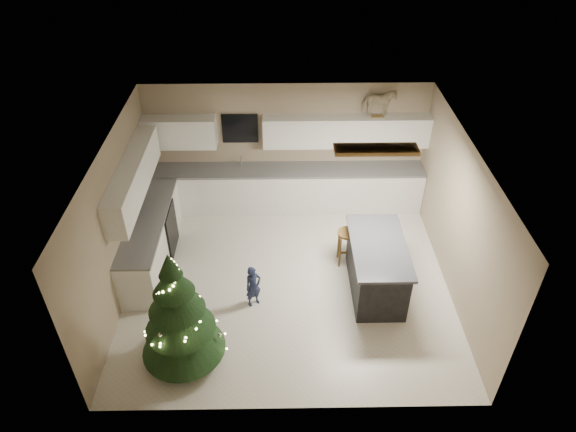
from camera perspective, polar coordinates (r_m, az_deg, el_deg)
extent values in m
plane|color=silver|center=(9.07, 0.04, -7.16)|extent=(5.50, 5.50, 0.00)
cube|color=gray|center=(10.32, -0.19, 7.84)|extent=(5.50, 0.02, 2.60)
cube|color=gray|center=(6.42, 0.41, -14.30)|extent=(5.50, 0.02, 2.60)
cube|color=gray|center=(8.64, -18.52, -0.77)|extent=(0.02, 5.00, 2.60)
cube|color=gray|center=(8.71, 18.45, -0.42)|extent=(0.02, 5.00, 2.60)
cube|color=silver|center=(7.51, 0.04, 7.28)|extent=(5.50, 5.00, 0.02)
cube|color=brown|center=(7.75, 9.77, 7.29)|extent=(1.25, 0.32, 0.06)
cube|color=white|center=(7.76, 9.74, 7.07)|extent=(1.15, 0.24, 0.02)
cube|color=white|center=(10.51, -0.16, 2.99)|extent=(5.48, 0.60, 0.90)
cube|color=white|center=(9.52, -14.96, -2.61)|extent=(0.60, 2.60, 0.90)
cube|color=slate|center=(10.25, -0.16, 5.14)|extent=(5.48, 0.62, 0.04)
cube|color=slate|center=(9.23, -15.35, -0.36)|extent=(0.62, 2.60, 0.04)
cube|color=white|center=(10.17, -11.96, 9.08)|extent=(1.40, 0.35, 0.60)
cube|color=white|center=(10.06, 6.47, 9.35)|extent=(3.20, 0.35, 0.60)
cube|color=white|center=(8.94, -16.82, 4.11)|extent=(0.35, 2.60, 0.60)
cube|color=black|center=(10.14, -5.36, 9.66)|extent=(0.70, 0.04, 0.60)
cube|color=#99999E|center=(10.30, -5.20, 5.01)|extent=(0.55, 0.40, 0.06)
cylinder|color=#99999E|center=(10.30, -5.21, 6.06)|extent=(0.03, 0.03, 0.24)
cube|color=black|center=(9.74, -14.51, -1.49)|extent=(0.64, 0.75, 0.90)
cube|color=black|center=(9.46, -16.52, 1.36)|extent=(0.10, 0.75, 0.30)
cube|color=black|center=(8.76, 9.76, -5.73)|extent=(0.80, 1.60, 0.90)
cube|color=#36363E|center=(8.45, 10.09, -3.36)|extent=(0.90, 1.70, 0.05)
cylinder|color=brown|center=(9.07, 6.64, -1.90)|extent=(0.36, 0.36, 0.04)
cylinder|color=brown|center=(9.17, 5.79, -4.08)|extent=(0.04, 0.04, 0.65)
cylinder|color=brown|center=(9.20, 7.37, -4.06)|extent=(0.04, 0.04, 0.65)
cylinder|color=brown|center=(9.36, 5.64, -3.07)|extent=(0.04, 0.04, 0.65)
cylinder|color=brown|center=(9.40, 7.18, -3.04)|extent=(0.04, 0.04, 0.65)
cube|color=brown|center=(9.36, 6.45, -4.08)|extent=(0.28, 0.03, 0.03)
cylinder|color=#3F2816|center=(8.03, -11.39, -14.39)|extent=(0.11, 0.11, 0.27)
cone|color=black|center=(7.76, -11.71, -12.72)|extent=(1.22, 1.22, 0.63)
cone|color=black|center=(7.46, -12.09, -10.70)|extent=(1.01, 1.01, 0.54)
cone|color=black|center=(7.20, -12.46, -8.76)|extent=(0.79, 0.79, 0.49)
cone|color=black|center=(6.99, -12.79, -6.95)|extent=(0.57, 0.57, 0.45)
cone|color=black|center=(6.81, -13.09, -5.31)|extent=(0.32, 0.32, 0.36)
sphere|color=#FFD88C|center=(7.87, -6.76, -14.11)|extent=(0.03, 0.03, 0.03)
sphere|color=#FFD88C|center=(7.98, -7.09, -12.62)|extent=(0.03, 0.03, 0.03)
sphere|color=#FFD88C|center=(8.09, -7.99, -11.39)|extent=(0.03, 0.03, 0.03)
sphere|color=#FFD88C|center=(8.16, -9.29, -10.53)|extent=(0.03, 0.03, 0.03)
sphere|color=#FFD88C|center=(8.19, -10.81, -10.08)|extent=(0.03, 0.03, 0.03)
sphere|color=#FFD88C|center=(8.16, -12.35, -10.05)|extent=(0.03, 0.03, 0.03)
sphere|color=#FFD88C|center=(8.09, -13.74, -10.38)|extent=(0.03, 0.03, 0.03)
sphere|color=#FFD88C|center=(7.98, -14.82, -10.99)|extent=(0.03, 0.03, 0.03)
sphere|color=#FFD88C|center=(7.83, -15.45, -11.78)|extent=(0.03, 0.03, 0.03)
sphere|color=#FFD88C|center=(7.67, -15.57, -12.60)|extent=(0.03, 0.03, 0.03)
sphere|color=#FFD88C|center=(7.52, -15.16, -13.30)|extent=(0.03, 0.03, 0.03)
sphere|color=#FFD88C|center=(7.38, -14.30, -13.76)|extent=(0.03, 0.03, 0.03)
sphere|color=#FFD88C|center=(7.28, -13.12, -13.86)|extent=(0.03, 0.03, 0.03)
sphere|color=#FFD88C|center=(7.23, -11.84, -13.56)|extent=(0.03, 0.03, 0.03)
sphere|color=#FFD88C|center=(7.21, -10.67, -12.91)|extent=(0.03, 0.03, 0.03)
sphere|color=#FFD88C|center=(7.24, -9.81, -11.98)|extent=(0.03, 0.03, 0.03)
sphere|color=#FFD88C|center=(7.29, -9.35, -10.92)|extent=(0.03, 0.03, 0.03)
sphere|color=#FFD88C|center=(7.35, -9.34, -9.87)|extent=(0.03, 0.03, 0.03)
sphere|color=#FFD88C|center=(7.41, -9.72, -8.94)|extent=(0.03, 0.03, 0.03)
sphere|color=#FFD88C|center=(7.45, -10.42, -8.20)|extent=(0.03, 0.03, 0.03)
sphere|color=#FFD88C|center=(7.47, -11.30, -7.71)|extent=(0.03, 0.03, 0.03)
sphere|color=#FFD88C|center=(7.46, -12.24, -7.47)|extent=(0.03, 0.03, 0.03)
sphere|color=#FFD88C|center=(7.42, -13.11, -7.44)|extent=(0.03, 0.03, 0.03)
sphere|color=#FFD88C|center=(7.35, -13.82, -7.59)|extent=(0.03, 0.03, 0.03)
sphere|color=#FFD88C|center=(7.26, -14.28, -7.83)|extent=(0.03, 0.03, 0.03)
sphere|color=#FFD88C|center=(7.17, -14.47, -8.09)|extent=(0.03, 0.03, 0.03)
sphere|color=#FFD88C|center=(7.07, -14.37, -8.29)|extent=(0.03, 0.03, 0.03)
sphere|color=#FFD88C|center=(6.99, -14.04, -8.36)|extent=(0.03, 0.03, 0.03)
sphere|color=#FFD88C|center=(6.92, -13.57, -8.27)|extent=(0.03, 0.03, 0.03)
sphere|color=#FFD88C|center=(6.87, -13.05, -8.00)|extent=(0.03, 0.03, 0.03)
sphere|color=#FFD88C|center=(6.85, -12.58, -7.59)|extent=(0.03, 0.03, 0.03)
sphere|color=#FFD88C|center=(6.84, -12.25, -7.07)|extent=(0.03, 0.03, 0.03)
sphere|color=#FFD88C|center=(6.84, -12.09, -6.50)|extent=(0.03, 0.03, 0.03)
sphere|color=#FFD88C|center=(6.84, -12.11, -5.96)|extent=(0.03, 0.03, 0.03)
sphere|color=#FFD88C|center=(6.84, -12.27, -5.47)|extent=(0.03, 0.03, 0.03)
sphere|color=#FFD88C|center=(6.83, -12.53, -5.06)|extent=(0.03, 0.03, 0.03)
sphere|color=#FFD88C|center=(6.81, -12.82, -4.74)|extent=(0.03, 0.03, 0.03)
sphere|color=silver|center=(7.76, -7.63, -13.35)|extent=(0.06, 0.06, 0.06)
sphere|color=silver|center=(7.96, -13.33, -10.09)|extent=(0.06, 0.06, 0.06)
sphere|color=silver|center=(7.29, -13.37, -12.97)|extent=(0.06, 0.06, 0.06)
sphere|color=silver|center=(7.34, -10.05, -9.29)|extent=(0.06, 0.06, 0.06)
sphere|color=silver|center=(7.28, -13.65, -7.78)|extent=(0.06, 0.06, 0.06)
sphere|color=silver|center=(6.92, -12.92, -7.85)|extent=(0.06, 0.06, 0.06)
sphere|color=silver|center=(6.86, -12.71, -5.61)|extent=(0.06, 0.06, 0.06)
imported|color=#1B233F|center=(8.43, -3.88, -7.81)|extent=(0.34, 0.31, 0.78)
cube|color=brown|center=(9.98, 9.96, 10.78)|extent=(0.24, 0.02, 0.02)
cube|color=brown|center=(10.04, 9.89, 10.97)|extent=(0.24, 0.02, 0.02)
imported|color=beige|center=(9.90, 10.09, 12.28)|extent=(0.63, 0.31, 0.52)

